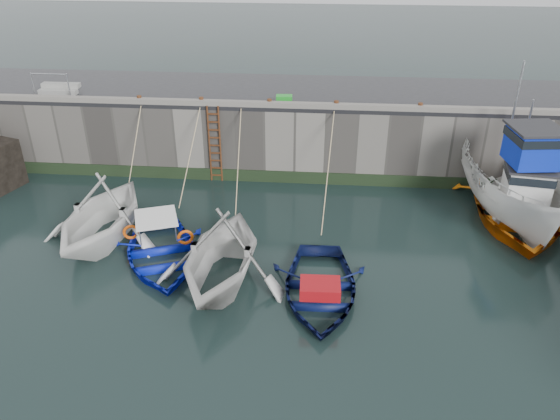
# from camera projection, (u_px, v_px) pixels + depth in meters

# --- Properties ---
(ground) EXTENTS (120.00, 120.00, 0.00)m
(ground) POSITION_uv_depth(u_px,v_px,m) (222.00, 351.00, 13.92)
(ground) COLOR black
(ground) RESTS_ON ground
(quay_back) EXTENTS (30.00, 5.00, 3.00)m
(quay_back) POSITION_uv_depth(u_px,v_px,m) (271.00, 126.00, 24.12)
(quay_back) COLOR slate
(quay_back) RESTS_ON ground
(road_back) EXTENTS (30.00, 5.00, 0.16)m
(road_back) POSITION_uv_depth(u_px,v_px,m) (270.00, 91.00, 23.36)
(road_back) COLOR black
(road_back) RESTS_ON quay_back
(kerb_back) EXTENTS (30.00, 0.30, 0.20)m
(kerb_back) POSITION_uv_depth(u_px,v_px,m) (264.00, 104.00, 21.22)
(kerb_back) COLOR slate
(kerb_back) RESTS_ON road_back
(algae_back) EXTENTS (30.00, 0.08, 0.50)m
(algae_back) POSITION_uv_depth(u_px,v_px,m) (265.00, 176.00, 22.50)
(algae_back) COLOR black
(algae_back) RESTS_ON ground
(ladder) EXTENTS (0.51, 0.08, 3.20)m
(ladder) POSITION_uv_depth(u_px,v_px,m) (215.00, 145.00, 21.97)
(ladder) COLOR #3F1E0F
(ladder) RESTS_ON ground
(boat_near_white) EXTENTS (4.84, 5.44, 2.62)m
(boat_near_white) POSITION_uv_depth(u_px,v_px,m) (105.00, 240.00, 18.63)
(boat_near_white) COLOR white
(boat_near_white) RESTS_ON ground
(boat_near_white_rope) EXTENTS (0.04, 3.63, 3.10)m
(boat_near_white_rope) POSITION_uv_depth(u_px,v_px,m) (139.00, 190.00, 21.92)
(boat_near_white_rope) COLOR tan
(boat_near_white_rope) RESTS_ON ground
(boat_near_blue) EXTENTS (4.69, 5.48, 0.96)m
(boat_near_blue) POSITION_uv_depth(u_px,v_px,m) (161.00, 258.00, 17.62)
(boat_near_blue) COLOR #0C1FC2
(boat_near_blue) RESTS_ON ground
(boat_near_blue_rope) EXTENTS (0.04, 4.36, 3.10)m
(boat_near_blue_rope) POSITION_uv_depth(u_px,v_px,m) (191.00, 198.00, 21.33)
(boat_near_blue_rope) COLOR tan
(boat_near_blue_rope) RESTS_ON ground
(boat_near_blacktrim) EXTENTS (4.63, 5.25, 2.60)m
(boat_near_blacktrim) POSITION_uv_depth(u_px,v_px,m) (223.00, 281.00, 16.53)
(boat_near_blacktrim) COLOR silver
(boat_near_blacktrim) RESTS_ON ground
(boat_near_blacktrim_rope) EXTENTS (0.04, 5.25, 3.10)m
(boat_near_blacktrim_rope) POSITION_uv_depth(u_px,v_px,m) (245.00, 207.00, 20.70)
(boat_near_blacktrim_rope) COLOR tan
(boat_near_blacktrim_rope) RESTS_ON ground
(boat_near_navy) EXTENTS (3.32, 4.57, 0.93)m
(boat_near_navy) POSITION_uv_depth(u_px,v_px,m) (319.00, 294.00, 15.98)
(boat_near_navy) COLOR #0A123F
(boat_near_navy) RESTS_ON ground
(boat_near_navy_rope) EXTENTS (0.04, 5.57, 3.10)m
(boat_near_navy_rope) POSITION_uv_depth(u_px,v_px,m) (322.00, 212.00, 20.32)
(boat_near_navy_rope) COLOR tan
(boat_near_navy_rope) RESTS_ON ground
(boat_far_white) EXTENTS (3.53, 7.39, 5.75)m
(boat_far_white) POSITION_uv_depth(u_px,v_px,m) (514.00, 189.00, 19.46)
(boat_far_white) COLOR silver
(boat_far_white) RESTS_ON ground
(boat_far_orange) EXTENTS (5.74, 7.37, 4.40)m
(boat_far_orange) POSITION_uv_depth(u_px,v_px,m) (517.00, 206.00, 19.82)
(boat_far_orange) COLOR orange
(boat_far_orange) RESTS_ON ground
(fish_crate) EXTENTS (0.66, 0.42, 0.28)m
(fish_crate) POSITION_uv_depth(u_px,v_px,m) (284.00, 99.00, 21.68)
(fish_crate) COLOR green
(fish_crate) RESTS_ON road_back
(railing) EXTENTS (1.60, 1.05, 1.00)m
(railing) POSITION_uv_depth(u_px,v_px,m) (59.00, 88.00, 22.79)
(railing) COLOR #A5A8AD
(railing) RESTS_ON road_back
(bollard_a) EXTENTS (0.18, 0.18, 0.28)m
(bollard_a) POSITION_uv_depth(u_px,v_px,m) (139.00, 99.00, 21.67)
(bollard_a) COLOR #3F1E0F
(bollard_a) RESTS_ON road_back
(bollard_b) EXTENTS (0.18, 0.18, 0.28)m
(bollard_b) POSITION_uv_depth(u_px,v_px,m) (201.00, 101.00, 21.48)
(bollard_b) COLOR #3F1E0F
(bollard_b) RESTS_ON road_back
(bollard_c) EXTENTS (0.18, 0.18, 0.28)m
(bollard_c) POSITION_uv_depth(u_px,v_px,m) (269.00, 102.00, 21.28)
(bollard_c) COLOR #3F1E0F
(bollard_c) RESTS_ON road_back
(bollard_d) EXTENTS (0.18, 0.18, 0.28)m
(bollard_d) POSITION_uv_depth(u_px,v_px,m) (336.00, 104.00, 21.08)
(bollard_d) COLOR #3F1E0F
(bollard_d) RESTS_ON road_back
(bollard_e) EXTENTS (0.18, 0.18, 0.28)m
(bollard_e) POSITION_uv_depth(u_px,v_px,m) (420.00, 107.00, 20.84)
(bollard_e) COLOR #3F1E0F
(bollard_e) RESTS_ON road_back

